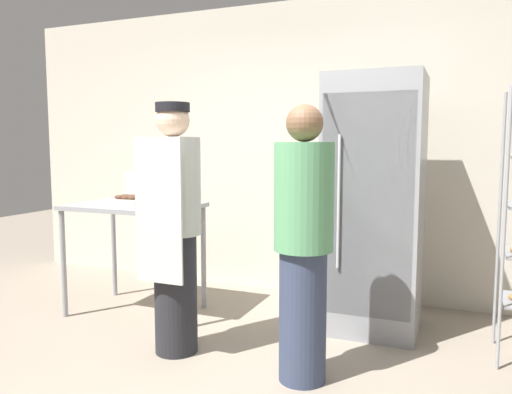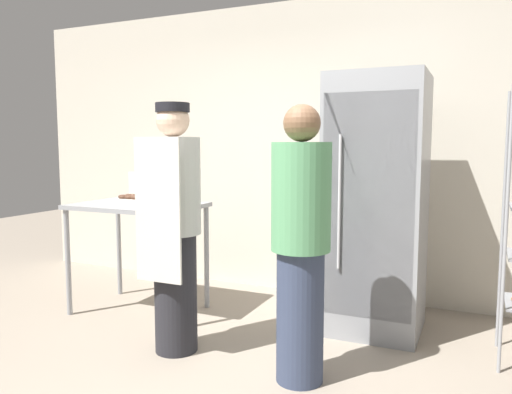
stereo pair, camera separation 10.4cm
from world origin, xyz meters
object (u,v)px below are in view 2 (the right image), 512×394
refrigerator (376,205)px  person_baker (174,225)px  person_customer (301,243)px  donut_box (133,198)px  blender_pitcher (161,188)px

refrigerator → person_baker: (-1.17, -0.97, -0.09)m
refrigerator → person_customer: bearing=-103.0°
refrigerator → donut_box: bearing=-167.0°
refrigerator → donut_box: 1.97m
refrigerator → blender_pitcher: bearing=-172.7°
refrigerator → person_baker: refrigerator is taller
donut_box → blender_pitcher: (0.13, 0.21, 0.07)m
donut_box → person_customer: size_ratio=0.16×
donut_box → blender_pitcher: bearing=59.3°
refrigerator → person_customer: (-0.24, -1.04, -0.13)m
donut_box → person_baker: size_ratio=0.16×
donut_box → person_baker: (0.75, -0.53, -0.09)m
refrigerator → blender_pitcher: 1.81m
donut_box → person_baker: bearing=-35.1°
person_baker → donut_box: bearing=144.9°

